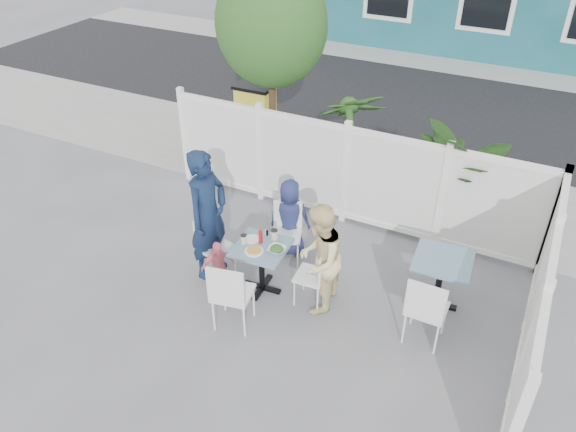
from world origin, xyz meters
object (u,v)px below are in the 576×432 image
at_px(chair_left, 212,241).
at_px(chair_back, 287,227).
at_px(utility_cabinet, 256,118).
at_px(boy, 290,218).
at_px(main_table, 261,256).
at_px(chair_near, 230,292).
at_px(man, 208,215).
at_px(toddler, 218,267).
at_px(chair_right, 317,272).
at_px(woman, 319,259).
at_px(spare_table, 441,270).

xyz_separation_m(chair_left, chair_back, (0.76, 0.74, -0.00)).
xyz_separation_m(utility_cabinet, boy, (2.05, -2.69, -0.02)).
xyz_separation_m(main_table, chair_left, (-0.77, 0.03, -0.03)).
relative_size(utility_cabinet, chair_back, 1.37).
height_order(chair_left, chair_near, chair_near).
bearing_deg(utility_cabinet, man, -71.34).
distance_m(main_table, chair_back, 0.77).
distance_m(boy, toddler, 1.28).
relative_size(chair_right, woman, 0.57).
relative_size(main_table, chair_near, 0.72).
bearing_deg(utility_cabinet, chair_back, -54.96).
bearing_deg(toddler, utility_cabinet, 62.76).
relative_size(main_table, chair_back, 0.81).
xyz_separation_m(spare_table, chair_right, (-1.40, -0.65, -0.07)).
xyz_separation_m(chair_left, toddler, (0.27, -0.29, -0.13)).
height_order(main_table, chair_right, chair_right).
height_order(chair_right, man, man).
relative_size(spare_table, woman, 0.50).
distance_m(chair_left, woman, 1.57).
distance_m(chair_left, chair_back, 1.06).
xyz_separation_m(chair_near, boy, (-0.06, 1.70, 0.00)).
bearing_deg(chair_back, utility_cabinet, -74.21).
xyz_separation_m(spare_table, chair_near, (-2.12, -1.52, 0.01)).
height_order(chair_near, boy, boy).
bearing_deg(chair_left, boy, 152.86).
xyz_separation_m(chair_left, chair_near, (0.79, -0.82, 0.06)).
xyz_separation_m(man, woman, (1.59, 0.00, -0.18)).
relative_size(chair_back, boy, 0.76).
relative_size(chair_right, chair_near, 0.86).
distance_m(spare_table, man, 3.04).
xyz_separation_m(utility_cabinet, spare_table, (4.24, -2.87, -0.03)).
xyz_separation_m(chair_right, chair_near, (-0.72, -0.87, 0.08)).
relative_size(chair_back, woman, 0.59).
bearing_deg(spare_table, chair_left, -166.52).
height_order(utility_cabinet, spare_table, utility_cabinet).
xyz_separation_m(spare_table, woman, (-1.35, -0.69, 0.18)).
xyz_separation_m(utility_cabinet, main_table, (2.10, -3.59, -0.06)).
bearing_deg(chair_near, boy, 80.60).
xyz_separation_m(woman, toddler, (-1.29, -0.30, -0.36)).
bearing_deg(man, chair_back, -42.28).
bearing_deg(chair_left, toddler, 54.96).
xyz_separation_m(main_table, toddler, (-0.50, -0.27, -0.16)).
xyz_separation_m(utility_cabinet, chair_near, (2.11, -4.39, -0.02)).
relative_size(chair_right, toddler, 1.11).
xyz_separation_m(chair_right, man, (-1.54, -0.05, 0.43)).
xyz_separation_m(chair_right, toddler, (-1.24, -0.35, -0.11)).
height_order(chair_right, woman, woman).
relative_size(utility_cabinet, spare_table, 1.61).
relative_size(utility_cabinet, woman, 0.81).
bearing_deg(chair_near, chair_back, 79.76).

